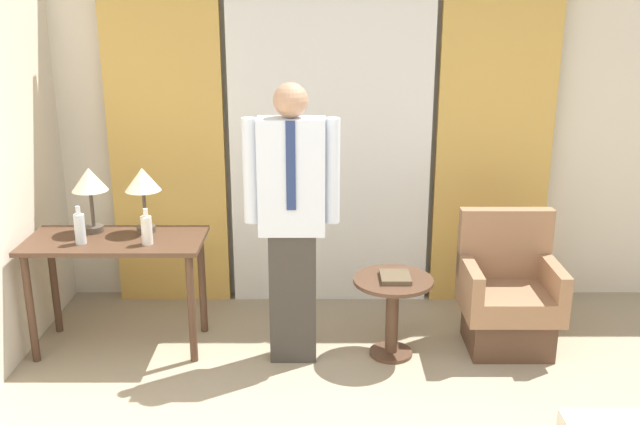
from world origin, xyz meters
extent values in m
cube|color=silver|center=(0.00, 2.85, 1.35)|extent=(10.00, 0.06, 2.70)
cube|color=white|center=(0.00, 2.72, 1.29)|extent=(1.47, 0.06, 2.58)
cube|color=gold|center=(-1.20, 2.72, 1.29)|extent=(0.84, 0.06, 2.58)
cube|color=gold|center=(1.20, 2.72, 1.29)|extent=(0.84, 0.06, 2.58)
cube|color=#4C3323|center=(-1.40, 1.93, 0.75)|extent=(1.14, 0.54, 0.03)
cylinder|color=#4C3323|center=(-1.91, 1.72, 0.37)|extent=(0.05, 0.05, 0.73)
cylinder|color=#4C3323|center=(-0.89, 1.72, 0.37)|extent=(0.05, 0.05, 0.73)
cylinder|color=#4C3323|center=(-1.91, 2.15, 0.37)|extent=(0.05, 0.05, 0.73)
cylinder|color=#4C3323|center=(-0.89, 2.15, 0.37)|extent=(0.05, 0.05, 0.73)
cylinder|color=#4C4238|center=(-1.58, 2.07, 0.78)|extent=(0.12, 0.12, 0.04)
cylinder|color=#4C4238|center=(-1.58, 2.07, 0.93)|extent=(0.02, 0.02, 0.24)
cone|color=beige|center=(-1.58, 2.07, 1.12)|extent=(0.23, 0.23, 0.15)
cylinder|color=#4C4238|center=(-1.23, 2.07, 0.78)|extent=(0.12, 0.12, 0.04)
cylinder|color=#4C4238|center=(-1.23, 2.07, 0.93)|extent=(0.02, 0.02, 0.24)
cone|color=beige|center=(-1.23, 2.07, 1.12)|extent=(0.23, 0.23, 0.15)
cylinder|color=silver|center=(-1.16, 1.83, 0.86)|extent=(0.07, 0.07, 0.18)
cylinder|color=silver|center=(-1.16, 1.83, 0.97)|extent=(0.03, 0.03, 0.05)
cylinder|color=silver|center=(-1.59, 1.84, 0.86)|extent=(0.07, 0.07, 0.19)
cylinder|color=silver|center=(-1.59, 1.84, 0.98)|extent=(0.03, 0.03, 0.05)
cube|color=#38332D|center=(-0.25, 1.77, 0.43)|extent=(0.29, 0.16, 0.86)
cube|color=silver|center=(-0.25, 1.77, 1.22)|extent=(0.41, 0.18, 0.72)
cube|color=navy|center=(-0.25, 1.67, 1.31)|extent=(0.06, 0.01, 0.54)
cylinder|color=silver|center=(-0.50, 1.77, 1.25)|extent=(0.09, 0.09, 0.65)
cylinder|color=silver|center=(0.00, 1.77, 1.25)|extent=(0.09, 0.09, 0.65)
sphere|color=tan|center=(-0.25, 1.77, 1.68)|extent=(0.21, 0.21, 0.21)
cube|color=#4C3323|center=(1.17, 1.90, 0.13)|extent=(0.53, 0.45, 0.26)
cube|color=#936B4C|center=(1.17, 1.90, 0.34)|extent=(0.62, 0.53, 0.16)
cube|color=#936B4C|center=(1.17, 2.12, 0.67)|extent=(0.62, 0.10, 0.48)
cube|color=#936B4C|center=(0.90, 1.90, 0.51)|extent=(0.08, 0.53, 0.18)
cube|color=#936B4C|center=(1.44, 1.90, 0.51)|extent=(0.08, 0.53, 0.18)
cylinder|color=#4C3323|center=(0.39, 1.81, 0.01)|extent=(0.28, 0.28, 0.02)
cylinder|color=#4C3323|center=(0.39, 1.81, 0.26)|extent=(0.08, 0.08, 0.51)
cylinder|color=#4C3323|center=(0.39, 1.81, 0.53)|extent=(0.51, 0.51, 0.02)
cube|color=brown|center=(0.40, 1.80, 0.55)|extent=(0.19, 0.22, 0.03)
camera|label=1|loc=(-0.08, -2.41, 2.29)|focal=40.00mm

